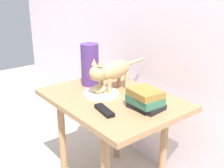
# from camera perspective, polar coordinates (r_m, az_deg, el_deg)

# --- Properties ---
(back_panel) EXTENTS (4.00, 0.04, 2.20)m
(back_panel) POSITION_cam_1_polar(r_m,az_deg,el_deg) (1.77, 10.88, 15.51)
(back_panel) COLOR silver
(back_panel) RESTS_ON ground
(side_table) EXTENTS (0.80, 0.59, 0.61)m
(side_table) POSITION_cam_1_polar(r_m,az_deg,el_deg) (1.64, 0.00, -5.56)
(side_table) COLOR #9E724C
(side_table) RESTS_ON ground
(plate) EXTENTS (0.21, 0.21, 0.01)m
(plate) POSITION_cam_1_polar(r_m,az_deg,el_deg) (1.64, -2.23, -1.95)
(plate) COLOR silver
(plate) RESTS_ON side_table
(bread_roll) EXTENTS (0.09, 0.10, 0.05)m
(bread_roll) POSITION_cam_1_polar(r_m,az_deg,el_deg) (1.62, -2.62, -0.94)
(bread_roll) COLOR #E0BC7A
(bread_roll) RESTS_ON plate
(cat) EXTENTS (0.14, 0.47, 0.23)m
(cat) POSITION_cam_1_polar(r_m,az_deg,el_deg) (1.63, -0.08, 2.66)
(cat) COLOR tan
(cat) RESTS_ON side_table
(book_stack) EXTENTS (0.18, 0.16, 0.11)m
(book_stack) POSITION_cam_1_polar(r_m,az_deg,el_deg) (1.45, 6.86, -3.10)
(book_stack) COLOR black
(book_stack) RESTS_ON side_table
(green_vase) EXTENTS (0.11, 0.11, 0.27)m
(green_vase) POSITION_cam_1_polar(r_m,az_deg,el_deg) (1.77, -4.54, 3.99)
(green_vase) COLOR #4C2D72
(green_vase) RESTS_ON side_table
(tv_remote) EXTENTS (0.16, 0.07, 0.02)m
(tv_remote) POSITION_cam_1_polar(r_m,az_deg,el_deg) (1.41, -1.59, -5.42)
(tv_remote) COLOR black
(tv_remote) RESTS_ON side_table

